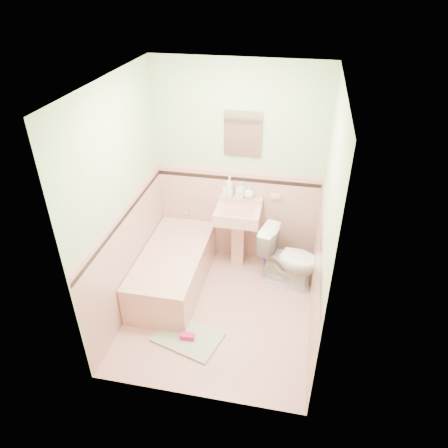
% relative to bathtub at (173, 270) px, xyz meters
% --- Properties ---
extents(floor, '(2.20, 2.20, 0.00)m').
position_rel_bathtub_xyz_m(floor, '(0.63, -0.33, -0.23)').
color(floor, '#D49B8B').
rests_on(floor, ground).
extents(ceiling, '(2.20, 2.20, 0.00)m').
position_rel_bathtub_xyz_m(ceiling, '(0.63, -0.33, 2.27)').
color(ceiling, white).
rests_on(ceiling, ground).
extents(wall_back, '(2.50, 0.00, 2.50)m').
position_rel_bathtub_xyz_m(wall_back, '(0.63, 0.77, 1.02)').
color(wall_back, beige).
rests_on(wall_back, ground).
extents(wall_front, '(2.50, 0.00, 2.50)m').
position_rel_bathtub_xyz_m(wall_front, '(0.63, -1.43, 1.02)').
color(wall_front, beige).
rests_on(wall_front, ground).
extents(wall_left, '(0.00, 2.50, 2.50)m').
position_rel_bathtub_xyz_m(wall_left, '(-0.37, -0.33, 1.02)').
color(wall_left, beige).
rests_on(wall_left, ground).
extents(wall_right, '(0.00, 2.50, 2.50)m').
position_rel_bathtub_xyz_m(wall_right, '(1.63, -0.33, 1.02)').
color(wall_right, beige).
rests_on(wall_right, ground).
extents(wainscot_back, '(2.00, 0.00, 2.00)m').
position_rel_bathtub_xyz_m(wainscot_back, '(0.63, 0.76, 0.38)').
color(wainscot_back, '#D7A090').
rests_on(wainscot_back, ground).
extents(wainscot_front, '(2.00, 0.00, 2.00)m').
position_rel_bathtub_xyz_m(wainscot_front, '(0.63, -1.42, 0.38)').
color(wainscot_front, '#D7A090').
rests_on(wainscot_front, ground).
extents(wainscot_left, '(0.00, 2.20, 2.20)m').
position_rel_bathtub_xyz_m(wainscot_left, '(-0.36, -0.33, 0.38)').
color(wainscot_left, '#D7A090').
rests_on(wainscot_left, ground).
extents(wainscot_right, '(0.00, 2.20, 2.20)m').
position_rel_bathtub_xyz_m(wainscot_right, '(1.62, -0.33, 0.38)').
color(wainscot_right, '#D7A090').
rests_on(wainscot_right, ground).
extents(accent_back, '(2.00, 0.00, 2.00)m').
position_rel_bathtub_xyz_m(accent_back, '(0.63, 0.75, 0.90)').
color(accent_back, black).
rests_on(accent_back, ground).
extents(accent_front, '(2.00, 0.00, 2.00)m').
position_rel_bathtub_xyz_m(accent_front, '(0.63, -1.41, 0.90)').
color(accent_front, black).
rests_on(accent_front, ground).
extents(accent_left, '(0.00, 2.20, 2.20)m').
position_rel_bathtub_xyz_m(accent_left, '(-0.35, -0.33, 0.89)').
color(accent_left, black).
rests_on(accent_left, ground).
extents(accent_right, '(0.00, 2.20, 2.20)m').
position_rel_bathtub_xyz_m(accent_right, '(1.61, -0.33, 0.89)').
color(accent_right, black).
rests_on(accent_right, ground).
extents(cap_back, '(2.00, 0.00, 2.00)m').
position_rel_bathtub_xyz_m(cap_back, '(0.63, 0.75, 0.99)').
color(cap_back, '#D49B91').
rests_on(cap_back, ground).
extents(cap_front, '(2.00, 0.00, 2.00)m').
position_rel_bathtub_xyz_m(cap_front, '(0.63, -1.41, 0.99)').
color(cap_front, '#D49B91').
rests_on(cap_front, ground).
extents(cap_left, '(0.00, 2.20, 2.20)m').
position_rel_bathtub_xyz_m(cap_left, '(-0.35, -0.33, 1.00)').
color(cap_left, '#D49B91').
rests_on(cap_left, ground).
extents(cap_right, '(0.00, 2.20, 2.20)m').
position_rel_bathtub_xyz_m(cap_right, '(1.61, -0.33, 1.00)').
color(cap_right, '#D49B91').
rests_on(cap_right, ground).
extents(bathtub, '(0.70, 1.50, 0.45)m').
position_rel_bathtub_xyz_m(bathtub, '(0.00, 0.00, 0.00)').
color(bathtub, tan).
rests_on(bathtub, floor).
extents(tub_faucet, '(0.04, 0.12, 0.04)m').
position_rel_bathtub_xyz_m(tub_faucet, '(0.00, 0.72, 0.41)').
color(tub_faucet, silver).
rests_on(tub_faucet, wall_back).
extents(sink, '(0.54, 0.48, 0.84)m').
position_rel_bathtub_xyz_m(sink, '(0.68, 0.53, 0.20)').
color(sink, tan).
rests_on(sink, floor).
extents(sink_faucet, '(0.02, 0.02, 0.10)m').
position_rel_bathtub_xyz_m(sink_faucet, '(0.68, 0.67, 0.72)').
color(sink_faucet, silver).
rests_on(sink_faucet, sink).
extents(medicine_cabinet, '(0.38, 0.04, 0.47)m').
position_rel_bathtub_xyz_m(medicine_cabinet, '(0.68, 0.74, 1.47)').
color(medicine_cabinet, white).
rests_on(medicine_cabinet, wall_back).
extents(soap_dish, '(0.12, 0.07, 0.04)m').
position_rel_bathtub_xyz_m(soap_dish, '(1.10, 0.73, 0.72)').
color(soap_dish, tan).
rests_on(soap_dish, wall_back).
extents(soap_bottle_left, '(0.14, 0.14, 0.27)m').
position_rel_bathtub_xyz_m(soap_bottle_left, '(0.54, 0.71, 0.81)').
color(soap_bottle_left, '#B2B2B2').
rests_on(soap_bottle_left, sink).
extents(soap_bottle_mid, '(0.11, 0.11, 0.20)m').
position_rel_bathtub_xyz_m(soap_bottle_mid, '(0.68, 0.71, 0.78)').
color(soap_bottle_mid, '#B2B2B2').
rests_on(soap_bottle_mid, sink).
extents(soap_bottle_right, '(0.16, 0.16, 0.16)m').
position_rel_bathtub_xyz_m(soap_bottle_right, '(0.78, 0.71, 0.76)').
color(soap_bottle_right, '#B2B2B2').
rests_on(soap_bottle_right, sink).
extents(tube, '(0.05, 0.05, 0.12)m').
position_rel_bathtub_xyz_m(tube, '(0.47, 0.71, 0.74)').
color(tube, white).
rests_on(tube, sink).
extents(toilet, '(0.78, 0.57, 0.72)m').
position_rel_bathtub_xyz_m(toilet, '(1.34, 0.32, 0.13)').
color(toilet, white).
rests_on(toilet, floor).
extents(bucket, '(0.29, 0.29, 0.23)m').
position_rel_bathtub_xyz_m(bucket, '(1.12, 0.53, -0.11)').
color(bucket, '#0D20A6').
rests_on(bucket, floor).
extents(bath_mat, '(0.76, 0.61, 0.03)m').
position_rel_bathtub_xyz_m(bath_mat, '(0.39, -0.79, -0.21)').
color(bath_mat, gray).
rests_on(bath_mat, floor).
extents(shoe, '(0.15, 0.08, 0.06)m').
position_rel_bathtub_xyz_m(shoe, '(0.39, -0.82, -0.17)').
color(shoe, '#BF1E59').
rests_on(shoe, bath_mat).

